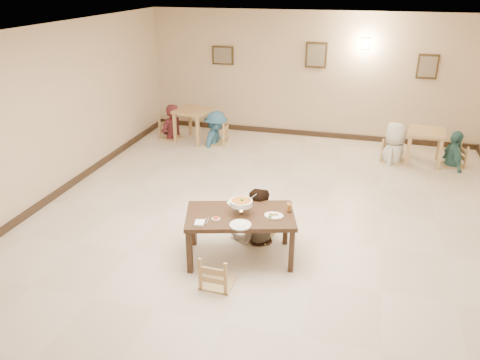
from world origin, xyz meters
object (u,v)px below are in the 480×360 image
(bg_diner_a, at_px, (170,104))
(bg_diner_b, at_px, (216,112))
(bg_table_left, at_px, (193,115))
(drink_glass, at_px, (289,207))
(bg_diner_c, at_px, (398,123))
(bg_table_right, at_px, (426,136))
(bg_chair_rr, at_px, (455,146))
(main_table, at_px, (240,219))
(bg_diner_d, at_px, (458,131))
(bg_chair_lr, at_px, (216,122))
(curry_warmer, at_px, (241,203))
(main_diner, at_px, (256,189))
(chair_far, at_px, (258,208))
(chair_near, at_px, (218,255))
(bg_chair_rl, at_px, (395,140))
(bg_chair_ll, at_px, (171,119))

(bg_diner_a, bearing_deg, bg_diner_b, 111.71)
(bg_table_left, bearing_deg, bg_diner_a, -179.27)
(drink_glass, distance_m, bg_diner_c, 4.57)
(bg_table_right, xyz_separation_m, bg_chair_rr, (0.61, 0.01, -0.15))
(bg_chair_rr, bearing_deg, main_table, -50.05)
(main_table, xyz_separation_m, drink_glass, (0.64, 0.26, 0.15))
(bg_diner_d, bearing_deg, bg_diner_a, 76.00)
(bg_chair_lr, distance_m, bg_diner_c, 4.09)
(bg_table_left, bearing_deg, main_table, -62.57)
(bg_table_left, height_order, bg_chair_lr, bg_chair_lr)
(bg_table_right, height_order, bg_diner_b, bg_diner_b)
(curry_warmer, bearing_deg, bg_diner_c, 63.82)
(drink_glass, relative_size, bg_diner_d, 0.09)
(main_diner, relative_size, curry_warmer, 4.74)
(curry_warmer, height_order, bg_table_right, curry_warmer)
(main_table, xyz_separation_m, chair_far, (0.11, 0.67, -0.14))
(chair_near, distance_m, bg_diner_c, 5.75)
(bg_chair_rl, bearing_deg, bg_chair_lr, 103.94)
(main_diner, relative_size, bg_chair_lr, 1.51)
(curry_warmer, distance_m, bg_chair_ll, 5.57)
(bg_chair_lr, height_order, bg_diner_b, bg_diner_b)
(chair_near, distance_m, curry_warmer, 0.84)
(bg_diner_c, bearing_deg, bg_chair_rr, 107.06)
(bg_chair_lr, bearing_deg, bg_table_left, -101.66)
(main_table, relative_size, bg_diner_b, 1.06)
(bg_diner_b, bearing_deg, bg_diner_d, -86.07)
(bg_chair_rl, bearing_deg, bg_diner_c, 105.06)
(chair_near, relative_size, bg_chair_rr, 0.99)
(chair_far, bearing_deg, drink_glass, -26.42)
(chair_far, relative_size, bg_chair_rl, 1.01)
(bg_chair_rr, distance_m, bg_diner_b, 5.31)
(bg_table_left, relative_size, bg_chair_rl, 0.96)
(main_table, distance_m, bg_table_right, 5.39)
(chair_far, relative_size, bg_chair_ll, 0.99)
(main_diner, relative_size, bg_diner_b, 1.04)
(bg_chair_ll, height_order, bg_diner_d, bg_diner_d)
(bg_chair_rr, xyz_separation_m, bg_diner_b, (-5.30, 0.03, 0.34))
(chair_far, xyz_separation_m, bg_chair_rl, (2.12, 3.88, -0.01))
(curry_warmer, relative_size, bg_chair_lr, 0.32)
(bg_table_right, distance_m, bg_diner_b, 4.69)
(chair_near, relative_size, curry_warmer, 2.54)
(bg_table_right, bearing_deg, chair_far, -124.93)
(chair_near, bearing_deg, bg_chair_rr, -121.73)
(main_table, xyz_separation_m, bg_diner_d, (3.45, 4.60, 0.14))
(main_diner, bearing_deg, bg_chair_lr, -83.49)
(chair_far, height_order, main_diner, main_diner)
(drink_glass, bearing_deg, bg_chair_lr, 119.70)
(bg_table_left, distance_m, bg_table_right, 5.28)
(drink_glass, xyz_separation_m, bg_chair_lr, (-2.49, 4.37, -0.23))
(chair_near, height_order, bg_diner_a, bg_diner_a)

